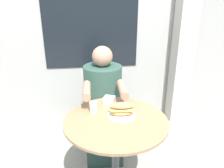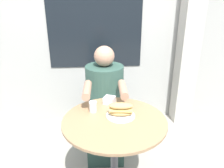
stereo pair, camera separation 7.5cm
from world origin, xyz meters
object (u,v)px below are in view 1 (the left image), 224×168
cafe_table (116,141)px  seated_diner (103,111)px  sandwich_on_plate (122,110)px  diner_chair (101,96)px  drink_cup (93,107)px

cafe_table → seated_diner: (-0.04, 0.60, -0.05)m
cafe_table → sandwich_on_plate: (0.05, 0.05, 0.24)m
diner_chair → drink_cup: diner_chair is taller
diner_chair → drink_cup: size_ratio=10.09×
drink_cup → seated_diner: bearing=75.7°
sandwich_on_plate → seated_diner: bearing=99.8°
cafe_table → sandwich_on_plate: size_ratio=3.54×
cafe_table → diner_chair: diner_chair is taller
sandwich_on_plate → drink_cup: sandwich_on_plate is taller
cafe_table → drink_cup: size_ratio=9.16×
seated_diner → drink_cup: seated_diner is taller
seated_diner → drink_cup: (-0.12, -0.46, 0.29)m
drink_cup → cafe_table: bearing=-41.0°
cafe_table → sandwich_on_plate: bearing=43.1°
diner_chair → sandwich_on_plate: bearing=97.8°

